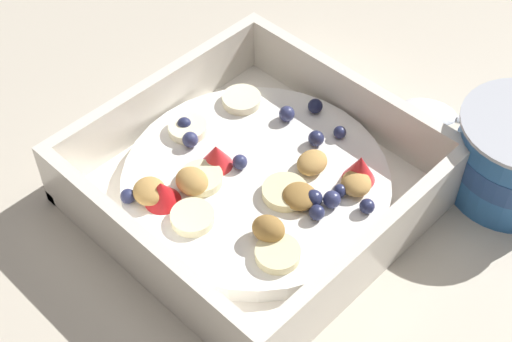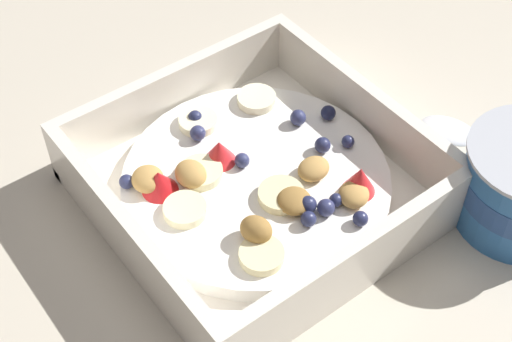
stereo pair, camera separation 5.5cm
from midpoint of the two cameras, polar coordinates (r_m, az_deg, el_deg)
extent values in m
plane|color=beige|center=(0.58, 0.88, -1.77)|extent=(2.40, 2.40, 0.00)
cube|color=white|center=(0.57, 2.77, -1.84)|extent=(0.23, 0.23, 0.01)
cube|color=white|center=(0.62, -3.50, 5.65)|extent=(0.23, 0.01, 0.06)
cube|color=white|center=(0.51, 10.56, -7.46)|extent=(0.23, 0.01, 0.06)
cube|color=white|center=(0.61, 10.73, 4.26)|extent=(0.01, 0.21, 0.06)
cube|color=white|center=(0.52, -6.49, -5.64)|extent=(0.01, 0.21, 0.06)
cylinder|color=white|center=(0.56, 2.81, -1.06)|extent=(0.20, 0.20, 0.01)
cylinder|color=#F4EAB7|center=(0.53, -2.44, -3.11)|extent=(0.04, 0.04, 0.01)
cylinder|color=beige|center=(0.51, 3.56, -6.55)|extent=(0.03, 0.03, 0.01)
cylinder|color=beige|center=(0.54, 4.82, -1.98)|extent=(0.04, 0.04, 0.01)
cylinder|color=#F4EAB7|center=(0.56, -1.34, -0.25)|extent=(0.04, 0.04, 0.01)
cylinder|color=#F7EFC6|center=(0.61, 2.64, 5.33)|extent=(0.04, 0.04, 0.01)
cylinder|color=#F7EFC6|center=(0.59, -1.75, 3.63)|extent=(0.03, 0.03, 0.01)
cone|color=red|center=(0.54, -4.46, -0.95)|extent=(0.03, 0.03, 0.02)
cone|color=red|center=(0.56, -0.32, 1.15)|extent=(0.04, 0.04, 0.02)
cone|color=red|center=(0.55, 10.71, -0.82)|extent=(0.03, 0.03, 0.02)
sphere|color=#191E3D|center=(0.60, 8.15, 4.22)|extent=(0.01, 0.01, 0.01)
sphere|color=#23284C|center=(0.53, 10.86, -3.73)|extent=(0.01, 0.01, 0.01)
sphere|color=navy|center=(0.54, 8.27, -2.93)|extent=(0.01, 0.01, 0.01)
sphere|color=#23284C|center=(0.54, 8.98, -2.35)|extent=(0.01, 0.01, 0.01)
sphere|color=navy|center=(0.56, 1.70, 0.71)|extent=(0.01, 0.01, 0.01)
sphere|color=navy|center=(0.60, 5.87, 3.90)|extent=(0.01, 0.01, 0.01)
sphere|color=#23284C|center=(0.59, -1.98, 3.95)|extent=(0.01, 0.01, 0.01)
sphere|color=#23284C|center=(0.55, -6.95, -0.97)|extent=(0.01, 0.01, 0.01)
sphere|color=#23284C|center=(0.58, 7.80, 1.81)|extent=(0.01, 0.01, 0.01)
sphere|color=navy|center=(0.58, -1.40, 2.91)|extent=(0.01, 0.01, 0.01)
sphere|color=#23284C|center=(0.54, 6.91, -2.71)|extent=(0.01, 0.01, 0.01)
sphere|color=#23284C|center=(0.53, 6.99, -3.80)|extent=(0.01, 0.01, 0.01)
sphere|color=#23284C|center=(0.58, 9.67, 2.07)|extent=(0.01, 0.01, 0.01)
ellipsoid|color=olive|center=(0.54, 5.88, -2.43)|extent=(0.03, 0.03, 0.01)
ellipsoid|color=tan|center=(0.56, 7.21, 0.01)|extent=(0.03, 0.02, 0.01)
ellipsoid|color=tan|center=(0.55, -2.10, -0.38)|extent=(0.02, 0.03, 0.02)
ellipsoid|color=tan|center=(0.55, 10.29, -1.92)|extent=(0.03, 0.03, 0.01)
ellipsoid|color=olive|center=(0.51, 3.09, -4.63)|extent=(0.03, 0.03, 0.02)
ellipsoid|color=tan|center=(0.55, -5.35, -0.77)|extent=(0.03, 0.03, 0.02)
ellipsoid|color=silver|center=(0.65, 16.80, 3.09)|extent=(0.05, 0.06, 0.01)
camera|label=1|loc=(0.03, -87.13, 3.15)|focal=52.92mm
camera|label=2|loc=(0.03, 92.87, -3.15)|focal=52.92mm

